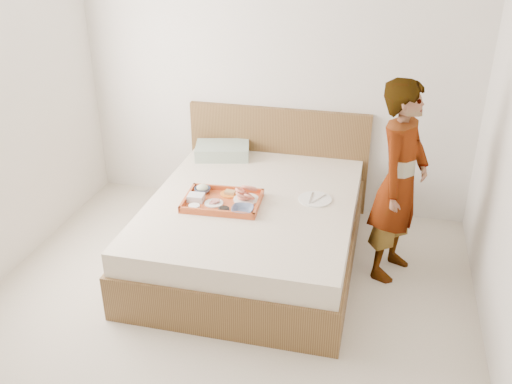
{
  "coord_description": "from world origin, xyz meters",
  "views": [
    {
      "loc": [
        0.96,
        -2.72,
        2.53
      ],
      "look_at": [
        0.09,
        0.9,
        0.65
      ],
      "focal_mm": 39.41,
      "sensor_mm": 36.0,
      "label": 1
    }
  ],
  "objects_px": {
    "bed": "(253,229)",
    "person": "(400,182)",
    "dinner_plate": "(315,199)",
    "tray": "(223,201)"
  },
  "relations": [
    {
      "from": "bed",
      "to": "dinner_plate",
      "type": "bearing_deg",
      "value": 12.65
    },
    {
      "from": "tray",
      "to": "dinner_plate",
      "type": "bearing_deg",
      "value": 15.43
    },
    {
      "from": "tray",
      "to": "dinner_plate",
      "type": "relative_size",
      "value": 2.21
    },
    {
      "from": "bed",
      "to": "person",
      "type": "height_order",
      "value": "person"
    },
    {
      "from": "person",
      "to": "dinner_plate",
      "type": "bearing_deg",
      "value": 108.99
    },
    {
      "from": "bed",
      "to": "person",
      "type": "xyz_separation_m",
      "value": [
        1.08,
        0.08,
        0.5
      ]
    },
    {
      "from": "bed",
      "to": "person",
      "type": "bearing_deg",
      "value": 4.35
    },
    {
      "from": "bed",
      "to": "dinner_plate",
      "type": "height_order",
      "value": "dinner_plate"
    },
    {
      "from": "dinner_plate",
      "to": "person",
      "type": "relative_size",
      "value": 0.17
    },
    {
      "from": "bed",
      "to": "person",
      "type": "distance_m",
      "value": 1.19
    }
  ]
}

